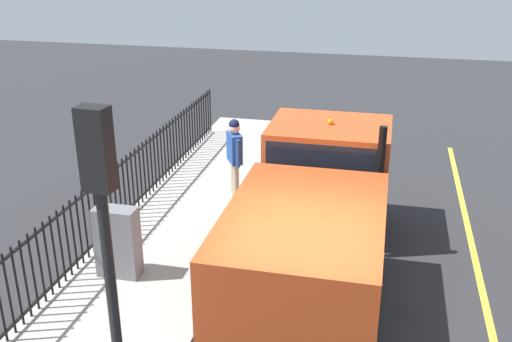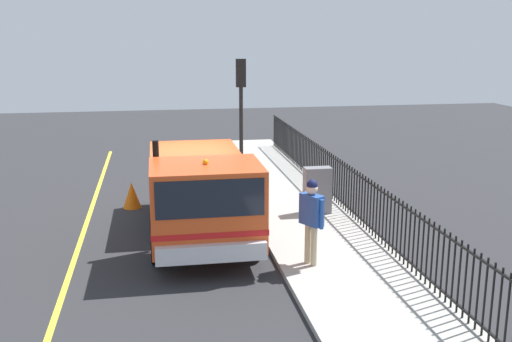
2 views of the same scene
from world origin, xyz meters
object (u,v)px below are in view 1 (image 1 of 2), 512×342
(utility_cabinet, at_px, (118,242))
(worker_standing, at_px, (235,151))
(traffic_light_near, at_px, (104,217))
(work_truck, at_px, (318,203))

(utility_cabinet, bearing_deg, worker_standing, -107.59)
(worker_standing, xyz_separation_m, utility_cabinet, (1.12, 3.52, -0.50))
(worker_standing, height_order, traffic_light_near, traffic_light_near)
(work_truck, bearing_deg, worker_standing, 133.12)
(utility_cabinet, bearing_deg, work_truck, -158.58)
(work_truck, relative_size, traffic_light_near, 1.52)
(worker_standing, height_order, utility_cabinet, worker_standing)
(worker_standing, relative_size, traffic_light_near, 0.46)
(worker_standing, distance_m, utility_cabinet, 3.72)
(traffic_light_near, bearing_deg, worker_standing, 97.75)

